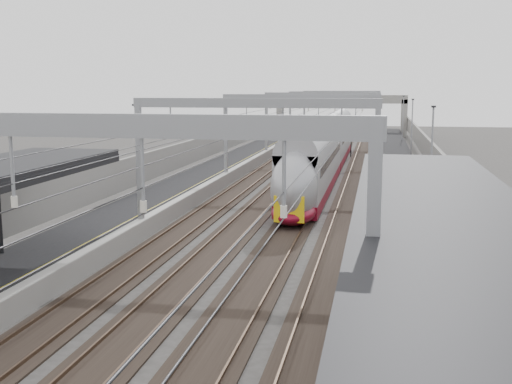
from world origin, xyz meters
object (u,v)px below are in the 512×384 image
at_px(train, 324,154).
at_px(bench, 414,290).
at_px(overbridge, 341,104).
at_px(signal_green, 285,134).

height_order(train, bench, train).
xyz_separation_m(overbridge, bench, (7.63, -89.81, -3.73)).
xyz_separation_m(train, signal_green, (-6.70, 21.18, 0.28)).
xyz_separation_m(bench, signal_green, (-12.83, 59.13, 0.83)).
height_order(overbridge, signal_green, overbridge).
xyz_separation_m(train, bench, (6.13, -37.95, -0.56)).
bearing_deg(signal_green, train, -72.44).
bearing_deg(bench, overbridge, 94.86).
height_order(overbridge, train, overbridge).
bearing_deg(bench, signal_green, 102.24).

